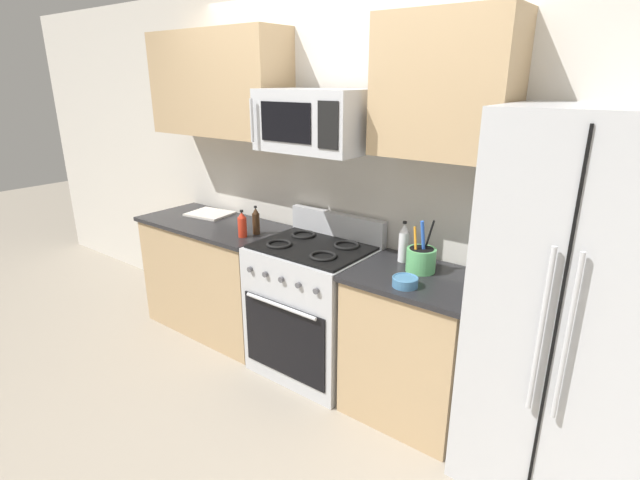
% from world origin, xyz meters
% --- Properties ---
extents(ground_plane, '(16.00, 16.00, 0.00)m').
position_xyz_m(ground_plane, '(0.00, 0.00, 0.00)').
color(ground_plane, gray).
extents(wall_back, '(8.00, 0.10, 2.60)m').
position_xyz_m(wall_back, '(0.00, 1.02, 1.30)').
color(wall_back, beige).
rests_on(wall_back, ground).
extents(counter_left, '(1.21, 0.60, 0.91)m').
position_xyz_m(counter_left, '(-1.00, 0.65, 0.46)').
color(counter_left, tan).
rests_on(counter_left, ground).
extents(range_oven, '(0.76, 0.65, 1.09)m').
position_xyz_m(range_oven, '(-0.00, 0.65, 0.47)').
color(range_oven, '#B2B5BA').
rests_on(range_oven, ground).
extents(counter_right, '(0.74, 0.60, 0.91)m').
position_xyz_m(counter_right, '(0.76, 0.65, 0.46)').
color(counter_right, tan).
rests_on(counter_right, ground).
extents(refrigerator, '(0.80, 0.72, 1.87)m').
position_xyz_m(refrigerator, '(1.55, 0.63, 0.93)').
color(refrigerator, '#B2B5BA').
rests_on(refrigerator, ground).
extents(microwave, '(0.69, 0.44, 0.37)m').
position_xyz_m(microwave, '(-0.00, 0.67, 1.73)').
color(microwave, '#B2B5BA').
extents(upper_cabinets_left, '(1.20, 0.34, 0.74)m').
position_xyz_m(upper_cabinets_left, '(-1.00, 0.80, 1.93)').
color(upper_cabinets_left, tan).
extents(upper_cabinets_right, '(0.73, 0.34, 0.74)m').
position_xyz_m(upper_cabinets_right, '(0.77, 0.80, 1.93)').
color(upper_cabinets_right, tan).
extents(utensil_crock, '(0.17, 0.17, 0.31)m').
position_xyz_m(utensil_crock, '(0.74, 0.72, 0.99)').
color(utensil_crock, '#59AD66').
rests_on(utensil_crock, counter_right).
extents(cutting_board, '(0.37, 0.32, 0.02)m').
position_xyz_m(cutting_board, '(-1.17, 0.77, 0.92)').
color(cutting_board, silver).
rests_on(cutting_board, counter_left).
extents(bottle_hot_sauce, '(0.06, 0.06, 0.19)m').
position_xyz_m(bottle_hot_sauce, '(-0.54, 0.53, 1.00)').
color(bottle_hot_sauce, red).
rests_on(bottle_hot_sauce, counter_left).
extents(bottle_soy, '(0.05, 0.05, 0.21)m').
position_xyz_m(bottle_soy, '(-0.51, 0.64, 1.00)').
color(bottle_soy, '#382314').
rests_on(bottle_soy, counter_left).
extents(bottle_vinegar, '(0.06, 0.06, 0.25)m').
position_xyz_m(bottle_vinegar, '(0.58, 0.80, 1.03)').
color(bottle_vinegar, silver).
rests_on(bottle_vinegar, counter_right).
extents(prep_bowl, '(0.14, 0.14, 0.05)m').
position_xyz_m(prep_bowl, '(0.77, 0.47, 0.94)').
color(prep_bowl, teal).
rests_on(prep_bowl, counter_right).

